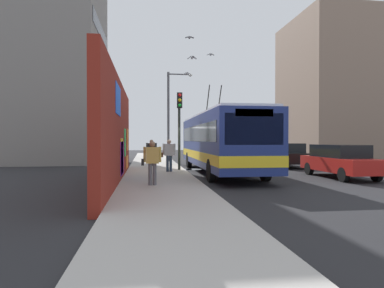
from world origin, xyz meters
TOP-DOWN VIEW (x-y plane):
  - ground_plane at (0.00, 0.00)m, footprint 80.00×80.00m
  - sidewalk_slab at (0.00, 1.60)m, footprint 48.00×3.20m
  - graffiti_wall at (-4.49, 3.35)m, footprint 12.98×0.32m
  - building_far_left at (10.43, 9.20)m, footprint 10.31×6.62m
  - building_far_right at (15.90, -17.00)m, footprint 10.74×7.03m
  - city_bus at (-0.77, -1.80)m, footprint 12.06×2.68m
  - parked_car_red at (-3.74, -7.00)m, footprint 4.76×1.76m
  - parked_car_black at (2.73, -7.00)m, footprint 4.53×1.90m
  - parked_car_white at (9.22, -7.00)m, footprint 4.10×1.79m
  - pedestrian_midblock at (2.85, 1.83)m, footprint 0.22×0.67m
  - pedestrian_near_wall at (-6.34, 1.95)m, footprint 0.22×0.73m
  - pedestrian_at_curb at (-1.07, 0.98)m, footprint 0.22×0.75m
  - traffic_light at (-0.26, 0.35)m, footprint 0.49×0.28m
  - street_lamp at (7.56, 0.23)m, footprint 0.44×1.96m
  - flying_pigeons at (1.52, -1.10)m, footprint 10.93×2.60m
  - curbside_puddle at (1.77, -0.60)m, footprint 1.24×1.24m

SIDE VIEW (x-z plane):
  - ground_plane at x=0.00m, z-range 0.00..0.00m
  - curbside_puddle at x=1.77m, z-range 0.00..0.00m
  - sidewalk_slab at x=0.00m, z-range 0.00..0.15m
  - parked_car_white at x=9.22m, z-range 0.04..1.62m
  - parked_car_red at x=-3.74m, z-range 0.04..1.62m
  - parked_car_black at x=2.73m, z-range 0.05..1.63m
  - pedestrian_near_wall at x=-6.34m, z-range 0.28..1.90m
  - pedestrian_midblock at x=2.85m, z-range 0.30..1.97m
  - pedestrian_at_curb at x=-1.07m, z-range 0.29..1.97m
  - city_bus at x=-0.77m, z-range -0.71..4.27m
  - graffiti_wall at x=-4.49m, z-range 0.00..4.23m
  - traffic_light at x=-0.26m, z-range 0.88..5.15m
  - street_lamp at x=7.56m, z-range 0.67..7.56m
  - building_far_right at x=15.90m, z-range 0.00..14.77m
  - flying_pigeons at x=1.52m, z-range 6.36..8.41m
  - building_far_left at x=10.43m, z-range 0.00..15.61m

